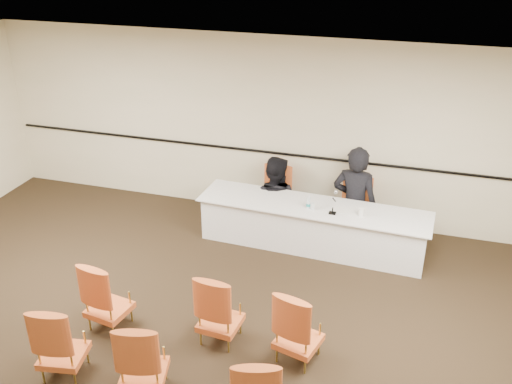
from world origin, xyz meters
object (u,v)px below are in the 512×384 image
aud_chair_front_left (107,294)px  aud_chair_back_left (61,339)px  panel_table (312,226)px  coffee_cup (361,212)px  panelist_second_chair (274,197)px  water_bottle (308,202)px  panelist_second (274,205)px  aud_chair_back_mid (143,356)px  aud_chair_front_right (299,325)px  drinking_glass (313,206)px  aud_chair_front_mid (220,307)px  panelist_main (354,205)px  microphone (333,204)px  panelist_main_chair (354,209)px

aud_chair_front_left → aud_chair_back_left: bearing=-85.2°
panel_table → coffee_cup: coffee_cup is taller
panelist_second_chair → water_bottle: size_ratio=4.65×
panelist_second → aud_chair_back_left: size_ratio=1.80×
panel_table → water_bottle: size_ratio=17.07×
panelist_second → aud_chair_front_left: (-1.23, -3.16, 0.15)m
aud_chair_back_mid → aud_chair_back_left: bearing=167.0°
water_bottle → aud_chair_front_right: (0.42, -2.39, -0.33)m
panel_table → aud_chair_front_right: (0.37, -2.49, 0.13)m
water_bottle → drinking_glass: size_ratio=2.05×
panel_table → water_bottle: 0.47m
aud_chair_front_mid → aud_chair_back_mid: 1.12m
panel_table → aud_chair_front_left: bearing=-124.8°
aud_chair_front_left → panelist_second_chair: bearing=77.8°
panelist_second_chair → coffee_cup: (1.48, -0.68, 0.29)m
panelist_main → aud_chair_back_mid: 4.28m
aud_chair_back_mid → drinking_glass: bearing=57.9°
aud_chair_front_right → aud_chair_back_mid: bearing=-132.3°
aud_chair_front_right → aud_chair_front_left: bearing=-163.3°
panelist_second → drinking_glass: (0.77, -0.68, 0.43)m
panel_table → aud_chair_back_left: aud_chair_back_left is taller
panel_table → aud_chair_back_mid: size_ratio=3.68×
panel_table → microphone: bearing=-24.6°
panelist_main_chair → aud_chair_back_left: (-2.61, -3.97, 0.00)m
panelist_second_chair → microphone: bearing=-31.6°
panel_table → panelist_second: 0.94m
aud_chair_back_left → panelist_main: bearing=46.7°
microphone → aud_chair_front_left: microphone is taller
panelist_second_chair → aud_chair_front_left: size_ratio=1.00×
aud_chair_front_right → aud_chair_back_left: same height
water_bottle → aud_chair_front_right: aud_chair_front_right is taller
coffee_cup → panelist_main_chair: bearing=105.5°
drinking_glass → aud_chair_back_mid: (-1.09, -3.33, -0.27)m
drinking_glass → aud_chair_back_mid: 3.52m
panelist_main_chair → aud_chair_front_left: same height
panelist_main_chair → microphone: microphone is taller
panelist_main_chair → coffee_cup: size_ratio=7.28×
panel_table → aud_chair_back_mid: (-1.08, -3.45, 0.13)m
panelist_second → water_bottle: 1.08m
panelist_second_chair → aud_chair_back_mid: (-0.33, -4.01, 0.00)m
panelist_main → aud_chair_front_right: size_ratio=2.05×
panel_table → panelist_main: bearing=45.0°
drinking_glass → aud_chair_back_left: (-2.07, -3.35, -0.27)m
coffee_cup → aud_chair_front_mid: 2.69m
panelist_main → drinking_glass: (-0.54, -0.62, 0.21)m
microphone → panelist_main: bearing=72.9°
drinking_glass → coffee_cup: bearing=0.1°
panelist_main_chair → aud_chair_front_left: 4.01m
aud_chair_back_left → panelist_main_chair: bearing=46.7°
panel_table → aud_chair_front_mid: size_ratio=3.68×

